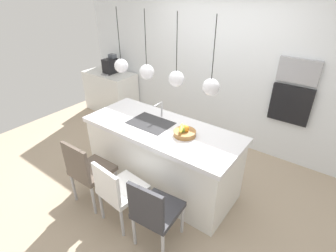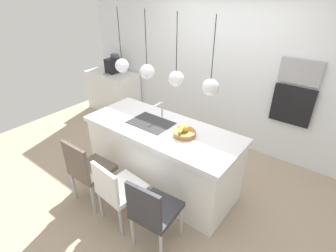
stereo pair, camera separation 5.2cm
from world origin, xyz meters
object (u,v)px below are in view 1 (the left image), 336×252
(coffee_machine, at_px, (110,66))
(microwave, at_px, (299,71))
(chair_middle, at_px, (119,189))
(chair_near, at_px, (88,169))
(fruit_bowl, at_px, (184,132))
(chair_far, at_px, (155,210))
(oven, at_px, (290,104))

(coffee_machine, distance_m, microwave, 3.53)
(microwave, bearing_deg, coffee_machine, -175.13)
(chair_middle, bearing_deg, chair_near, -179.54)
(coffee_machine, height_order, chair_near, coffee_machine)
(fruit_bowl, relative_size, chair_far, 0.31)
(chair_near, bearing_deg, chair_middle, 0.46)
(oven, relative_size, chair_far, 0.63)
(fruit_bowl, bearing_deg, coffee_machine, 154.49)
(chair_near, relative_size, chair_middle, 1.09)
(chair_middle, bearing_deg, fruit_bowl, 67.90)
(fruit_bowl, xyz_separation_m, chair_far, (0.19, -0.82, -0.47))
(chair_near, height_order, chair_middle, chair_near)
(coffee_machine, xyz_separation_m, chair_near, (1.82, -2.10, -0.50))
(microwave, xyz_separation_m, chair_far, (-0.61, -2.40, -0.98))
(chair_far, bearing_deg, fruit_bowl, 103.28)
(fruit_bowl, distance_m, chair_near, 1.27)
(coffee_machine, bearing_deg, oven, 4.87)
(fruit_bowl, xyz_separation_m, coffee_machine, (-2.68, 1.28, 0.05))
(coffee_machine, relative_size, oven, 0.68)
(coffee_machine, xyz_separation_m, oven, (3.49, 0.30, -0.05))
(fruit_bowl, bearing_deg, chair_far, -76.72)
(coffee_machine, bearing_deg, chair_middle, -41.79)
(oven, height_order, chair_far, oven)
(chair_near, bearing_deg, oven, 55.18)
(chair_middle, bearing_deg, coffee_machine, 138.21)
(chair_near, distance_m, chair_middle, 0.53)
(coffee_machine, height_order, microwave, microwave)
(coffee_machine, bearing_deg, chair_far, -36.19)
(microwave, bearing_deg, fruit_bowl, -117.12)
(oven, xyz_separation_m, chair_near, (-1.67, -2.40, -0.45))
(chair_near, bearing_deg, coffee_machine, 130.86)
(chair_far, bearing_deg, coffee_machine, 143.81)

